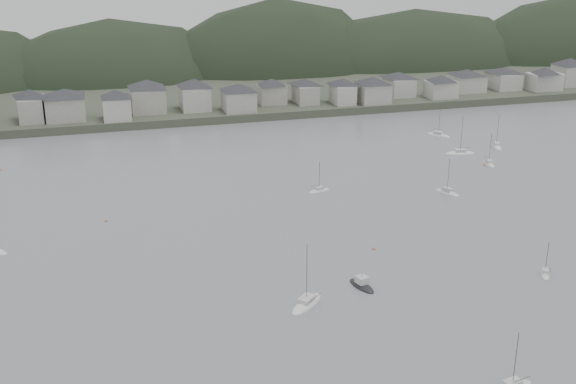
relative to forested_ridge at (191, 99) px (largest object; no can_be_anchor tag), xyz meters
name	(u,v)px	position (x,y,z in m)	size (l,w,h in m)	color
far_shore_land	(173,66)	(-4.83, 25.60, 12.78)	(900.00, 250.00, 3.00)	#383D2D
forested_ridge	(191,99)	(0.00, 0.00, 0.00)	(851.55, 103.94, 102.57)	black
waterfront_town	(334,87)	(45.75, -86.06, 19.95)	(451.48, 28.46, 12.92)	gray
moored_fleet	(270,238)	(-13.02, -207.51, 11.46)	(225.53, 169.24, 13.44)	silver
motor_launch_far	(362,285)	(-1.60, -235.70, 11.58)	(4.37, 7.71, 3.75)	black
mooring_buoys	(315,234)	(-2.12, -208.11, 11.43)	(195.86, 142.87, 0.70)	#CE6D44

